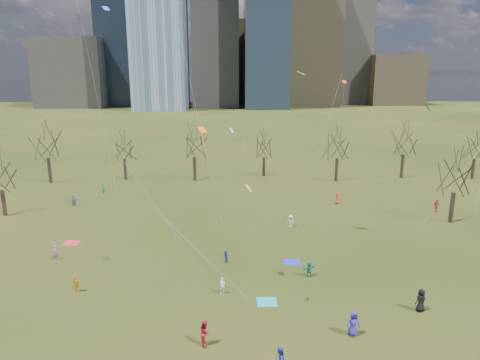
{
  "coord_description": "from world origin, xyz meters",
  "views": [
    {
      "loc": [
        -1.08,
        -31.04,
        17.73
      ],
      "look_at": [
        0.0,
        12.0,
        7.0
      ],
      "focal_mm": 32.0,
      "sensor_mm": 36.0,
      "label": 1
    }
  ],
  "objects_px": {
    "blanket_crimson": "(72,243)",
    "person_1": "(222,286)",
    "person_2": "(205,333)",
    "person_4": "(76,284)",
    "blanket_teal": "(267,302)",
    "person_0": "(353,324)",
    "blanket_navy": "(292,262)"
  },
  "relations": [
    {
      "from": "blanket_teal",
      "to": "person_1",
      "type": "bearing_deg",
      "value": 157.91
    },
    {
      "from": "person_2",
      "to": "person_4",
      "type": "height_order",
      "value": "person_2"
    },
    {
      "from": "blanket_teal",
      "to": "person_1",
      "type": "distance_m",
      "value": 3.92
    },
    {
      "from": "blanket_teal",
      "to": "blanket_navy",
      "type": "bearing_deg",
      "value": 67.22
    },
    {
      "from": "blanket_teal",
      "to": "blanket_navy",
      "type": "distance_m",
      "value": 7.89
    },
    {
      "from": "blanket_crimson",
      "to": "person_4",
      "type": "height_order",
      "value": "person_4"
    },
    {
      "from": "blanket_crimson",
      "to": "person_0",
      "type": "bearing_deg",
      "value": -34.12
    },
    {
      "from": "blanket_teal",
      "to": "person_4",
      "type": "height_order",
      "value": "person_4"
    },
    {
      "from": "person_0",
      "to": "blanket_navy",
      "type": "bearing_deg",
      "value": 95.26
    },
    {
      "from": "blanket_navy",
      "to": "person_2",
      "type": "bearing_deg",
      "value": -121.25
    },
    {
      "from": "blanket_navy",
      "to": "person_0",
      "type": "height_order",
      "value": "person_0"
    },
    {
      "from": "blanket_navy",
      "to": "person_1",
      "type": "relative_size",
      "value": 1.12
    },
    {
      "from": "blanket_teal",
      "to": "person_0",
      "type": "distance_m",
      "value": 7.3
    },
    {
      "from": "person_1",
      "to": "person_2",
      "type": "xyz_separation_m",
      "value": [
        -1.05,
        -6.83,
        0.18
      ]
    },
    {
      "from": "blanket_crimson",
      "to": "person_1",
      "type": "xyz_separation_m",
      "value": [
        16.43,
        -11.29,
        0.7
      ]
    },
    {
      "from": "blanket_crimson",
      "to": "person_1",
      "type": "relative_size",
      "value": 1.12
    },
    {
      "from": "person_2",
      "to": "person_0",
      "type": "bearing_deg",
      "value": -93.87
    },
    {
      "from": "person_4",
      "to": "blanket_teal",
      "type": "bearing_deg",
      "value": -150.96
    },
    {
      "from": "blanket_teal",
      "to": "person_0",
      "type": "bearing_deg",
      "value": -39.43
    },
    {
      "from": "person_1",
      "to": "blanket_teal",
      "type": "bearing_deg",
      "value": -61.64
    },
    {
      "from": "person_0",
      "to": "person_4",
      "type": "height_order",
      "value": "person_0"
    },
    {
      "from": "blanket_navy",
      "to": "person_0",
      "type": "xyz_separation_m",
      "value": [
        2.54,
        -11.88,
        0.9
      ]
    },
    {
      "from": "blanket_navy",
      "to": "person_0",
      "type": "bearing_deg",
      "value": -77.93
    },
    {
      "from": "person_1",
      "to": "person_4",
      "type": "xyz_separation_m",
      "value": [
        -12.17,
        0.61,
        -0.01
      ]
    },
    {
      "from": "blanket_crimson",
      "to": "person_2",
      "type": "distance_m",
      "value": 23.78
    },
    {
      "from": "blanket_teal",
      "to": "person_2",
      "type": "height_order",
      "value": "person_2"
    },
    {
      "from": "blanket_crimson",
      "to": "person_4",
      "type": "xyz_separation_m",
      "value": [
        4.25,
        -10.68,
        0.69
      ]
    },
    {
      "from": "person_0",
      "to": "blanket_teal",
      "type": "bearing_deg",
      "value": 133.75
    },
    {
      "from": "person_1",
      "to": "blanket_crimson",
      "type": "bearing_deg",
      "value": 105.94
    },
    {
      "from": "blanket_teal",
      "to": "person_4",
      "type": "distance_m",
      "value": 15.89
    },
    {
      "from": "blanket_teal",
      "to": "person_4",
      "type": "relative_size",
      "value": 1.14
    },
    {
      "from": "blanket_crimson",
      "to": "person_2",
      "type": "relative_size",
      "value": 0.89
    }
  ]
}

